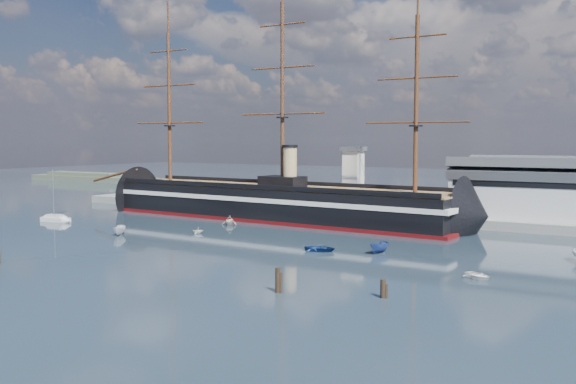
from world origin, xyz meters
The scene contains 14 objects.
ground centered at (0.00, 40.00, 0.00)m, with size 600.00×600.00×0.00m, color black.
quay centered at (10.00, 76.00, 0.00)m, with size 180.00×18.00×2.00m, color slate.
quay_tower centered at (3.00, 73.00, 9.75)m, with size 5.00×5.00×15.00m.
shoreline centered at (-139.23, 135.00, 1.45)m, with size 120.00×10.00×4.00m.
warship centered at (-12.66, 60.00, 4.04)m, with size 113.38×22.12×53.94m.
sailboat centered at (-51.89, 30.91, 0.76)m, with size 7.58×2.79×11.88m.
motorboat_a centered at (-24.03, 23.42, 0.00)m, with size 5.82×2.13×2.33m, color white.
motorboat_b centered at (18.27, 27.48, 0.00)m, with size 3.25×1.30×1.52m, color navy.
motorboat_c centered at (27.48, 30.94, 0.00)m, with size 5.59×2.05×2.24m, color navy.
motorboat_d centered at (-14.66, 47.01, 0.00)m, with size 6.06×2.63×2.22m, color silver.
motorboat_e centered at (46.61, 19.48, 0.00)m, with size 2.76×1.10×1.29m, color white.
motorboat_g centered at (-12.38, 33.11, 0.00)m, with size 3.80×1.64×1.39m, color white.
piling_near_right centered at (27.56, -0.96, 0.00)m, with size 0.64×0.64×3.78m, color black.
piling_far_right centered at (39.60, 3.16, 0.00)m, with size 0.64×0.64×2.94m, color black.
Camera 1 is at (68.14, -66.44, 18.61)m, focal length 40.00 mm.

